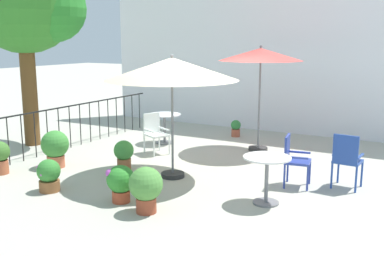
{
  "coord_description": "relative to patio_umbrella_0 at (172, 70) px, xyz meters",
  "views": [
    {
      "loc": [
        4.32,
        -7.8,
        2.56
      ],
      "look_at": [
        0.0,
        -0.11,
        0.82
      ],
      "focal_mm": 42.43,
      "sensor_mm": 36.0,
      "label": 1
    }
  ],
  "objects": [
    {
      "name": "ground_plane",
      "position": [
        0.03,
        0.8,
        -2.01
      ],
      "size": [
        60.0,
        60.0,
        0.0
      ],
      "primitive_type": "plane",
      "color": "#B0AE9E"
    },
    {
      "name": "villa_facade",
      "position": [
        0.03,
        5.17,
        0.29
      ],
      "size": [
        10.18,
        0.3,
        4.62
      ],
      "primitive_type": "cube",
      "color": "white",
      "rests_on": "ground"
    },
    {
      "name": "terrace_railing",
      "position": [
        -3.37,
        0.8,
        -1.34
      ],
      "size": [
        0.03,
        5.97,
        1.01
      ],
      "color": "black",
      "rests_on": "ground"
    },
    {
      "name": "patio_umbrella_0",
      "position": [
        0.0,
        0.0,
        0.0
      ],
      "size": [
        2.44,
        2.44,
        2.29
      ],
      "color": "#2D2D2D",
      "rests_on": "ground"
    },
    {
      "name": "patio_umbrella_1",
      "position": [
        0.66,
        2.72,
        0.17
      ],
      "size": [
        1.89,
        1.89,
        2.42
      ],
      "color": "#2D2D2D",
      "rests_on": "ground"
    },
    {
      "name": "cafe_table_0",
      "position": [
        2.03,
        -0.48,
        -1.48
      ],
      "size": [
        0.75,
        0.75,
        0.77
      ],
      "color": "white",
      "rests_on": "ground"
    },
    {
      "name": "cafe_table_1",
      "position": [
        -1.66,
        2.3,
        -1.5
      ],
      "size": [
        0.81,
        0.81,
        0.74
      ],
      "color": "white",
      "rests_on": "ground"
    },
    {
      "name": "patio_chair_0",
      "position": [
        2.97,
        0.87,
        -1.45
      ],
      "size": [
        0.48,
        0.46,
        0.97
      ],
      "color": "#234497",
      "rests_on": "ground"
    },
    {
      "name": "patio_chair_1",
      "position": [
        -1.32,
        1.36,
        -1.5
      ],
      "size": [
        0.63,
        0.6,
        0.9
      ],
      "color": "white",
      "rests_on": "ground"
    },
    {
      "name": "patio_chair_2",
      "position": [
        2.13,
        0.59,
        -1.49
      ],
      "size": [
        0.5,
        0.51,
        0.91
      ],
      "color": "#2C3F99",
      "rests_on": "ground"
    },
    {
      "name": "potted_plant_0",
      "position": [
        -1.09,
        -0.07,
        -1.68
      ],
      "size": [
        0.4,
        0.4,
        0.59
      ],
      "color": "brown",
      "rests_on": "ground"
    },
    {
      "name": "potted_plant_1",
      "position": [
        -1.4,
        -1.73,
        -1.72
      ],
      "size": [
        0.4,
        0.4,
        0.56
      ],
      "color": "brown",
      "rests_on": "ground"
    },
    {
      "name": "potted_plant_2",
      "position": [
        -3.0,
        -1.46,
        -1.66
      ],
      "size": [
        0.4,
        0.4,
        0.64
      ],
      "color": "#B15A3A",
      "rests_on": "ground"
    },
    {
      "name": "potted_plant_3",
      "position": [
        0.6,
        -1.72,
        -1.61
      ],
      "size": [
        0.51,
        0.51,
        0.7
      ],
      "color": "#9A442B",
      "rests_on": "ground"
    },
    {
      "name": "potted_plant_4",
      "position": [
        -2.41,
        -0.6,
        -1.59
      ],
      "size": [
        0.56,
        0.56,
        0.76
      ],
      "color": "#BF6242",
      "rests_on": "ground"
    },
    {
      "name": "potted_plant_5",
      "position": [
        -0.02,
        -1.55,
        -1.67
      ],
      "size": [
        0.45,
        0.45,
        0.6
      ],
      "color": "#AE482C",
      "rests_on": "ground"
    },
    {
      "name": "potted_plant_6",
      "position": [
        -0.43,
        3.88,
        -1.78
      ],
      "size": [
        0.26,
        0.26,
        0.44
      ],
      "color": "#AD5940",
      "rests_on": "ground"
    }
  ]
}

